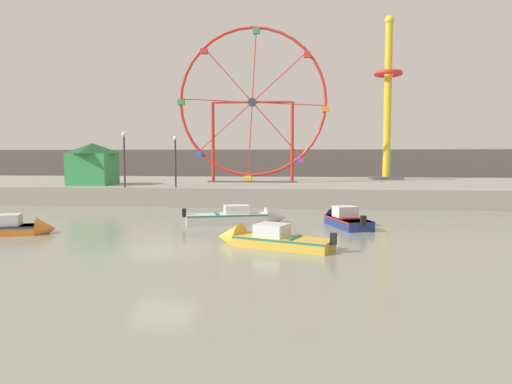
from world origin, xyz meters
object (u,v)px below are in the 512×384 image
at_px(motorboat_pale_grey, 242,217).
at_px(motorboat_orange_hull, 16,228).
at_px(carnival_booth_green_kiosk, 93,163).
at_px(promenade_lamp_near, 175,153).
at_px(ferris_wheel_red_frame, 252,105).
at_px(motorboat_mustard_yellow, 262,239).
at_px(motorboat_navy_blue, 343,219).
at_px(promenade_lamp_far, 124,151).
at_px(drop_tower_yellow_tower, 388,102).

bearing_deg(motorboat_pale_grey, motorboat_orange_hull, -172.09).
bearing_deg(carnival_booth_green_kiosk, promenade_lamp_near, -17.16).
bearing_deg(motorboat_pale_grey, ferris_wheel_red_frame, 77.67).
height_order(motorboat_mustard_yellow, motorboat_navy_blue, motorboat_navy_blue).
height_order(ferris_wheel_red_frame, promenade_lamp_near, ferris_wheel_red_frame).
distance_m(carnival_booth_green_kiosk, promenade_lamp_far, 4.54).
xyz_separation_m(ferris_wheel_red_frame, drop_tower_yellow_tower, (12.14, 6.12, 0.76)).
distance_m(motorboat_navy_blue, ferris_wheel_red_frame, 18.05).
height_order(ferris_wheel_red_frame, drop_tower_yellow_tower, drop_tower_yellow_tower).
xyz_separation_m(motorboat_orange_hull, carnival_booth_green_kiosk, (-3.20, 14.65, 2.70)).
height_order(motorboat_mustard_yellow, motorboat_orange_hull, motorboat_orange_hull).
relative_size(ferris_wheel_red_frame, drop_tower_yellow_tower, 0.85).
relative_size(motorboat_navy_blue, carnival_booth_green_kiosk, 1.22).
xyz_separation_m(motorboat_pale_grey, drop_tower_yellow_tower, (10.99, 21.15, 8.25)).
bearing_deg(drop_tower_yellow_tower, promenade_lamp_far, -146.26).
bearing_deg(motorboat_orange_hull, carnival_booth_green_kiosk, 83.24).
relative_size(motorboat_pale_grey, motorboat_navy_blue, 1.32).
bearing_deg(motorboat_pale_grey, motorboat_mustard_yellow, -91.48).
height_order(drop_tower_yellow_tower, promenade_lamp_far, drop_tower_yellow_tower).
relative_size(motorboat_mustard_yellow, promenade_lamp_far, 1.29).
xyz_separation_m(motorboat_mustard_yellow, promenade_lamp_near, (-7.42, 13.89, 3.45)).
xyz_separation_m(motorboat_mustard_yellow, promenade_lamp_far, (-10.98, 13.47, 3.60)).
height_order(motorboat_orange_hull, promenade_lamp_far, promenade_lamp_far).
bearing_deg(motorboat_orange_hull, promenade_lamp_near, 53.30).
height_order(ferris_wheel_red_frame, carnival_booth_green_kiosk, ferris_wheel_red_frame).
bearing_deg(motorboat_mustard_yellow, promenade_lamp_near, -39.98).
height_order(motorboat_mustard_yellow, promenade_lamp_near, promenade_lamp_near).
bearing_deg(promenade_lamp_near, carnival_booth_green_kiosk, 162.83).
bearing_deg(promenade_lamp_near, motorboat_orange_hull, -107.61).
bearing_deg(motorboat_pale_grey, promenade_lamp_far, 124.46).
relative_size(drop_tower_yellow_tower, promenade_lamp_far, 3.91).
bearing_deg(carnival_booth_green_kiosk, motorboat_orange_hull, -77.66).
relative_size(drop_tower_yellow_tower, carnival_booth_green_kiosk, 4.44).
distance_m(motorboat_orange_hull, motorboat_navy_blue, 15.60).
xyz_separation_m(motorboat_mustard_yellow, motorboat_navy_blue, (3.61, 5.82, 0.04)).
distance_m(motorboat_pale_grey, promenade_lamp_near, 10.43).
height_order(motorboat_pale_grey, carnival_booth_green_kiosk, carnival_booth_green_kiosk).
bearing_deg(motorboat_navy_blue, motorboat_pale_grey, 69.93).
distance_m(drop_tower_yellow_tower, promenade_lamp_near, 21.90).
xyz_separation_m(motorboat_pale_grey, motorboat_navy_blue, (5.22, -0.10, -0.02)).
relative_size(motorboat_navy_blue, drop_tower_yellow_tower, 0.27).
xyz_separation_m(motorboat_orange_hull, drop_tower_yellow_tower, (20.75, 25.62, 8.29)).
bearing_deg(ferris_wheel_red_frame, motorboat_orange_hull, -113.84).
distance_m(motorboat_pale_grey, motorboat_navy_blue, 5.22).
xyz_separation_m(ferris_wheel_red_frame, promenade_lamp_far, (-8.23, -7.48, -3.95)).
bearing_deg(promenade_lamp_far, carnival_booth_green_kiosk, 143.70).
height_order(motorboat_mustard_yellow, motorboat_pale_grey, motorboat_pale_grey).
bearing_deg(motorboat_mustard_yellow, carnival_booth_green_kiosk, -25.93).
relative_size(motorboat_pale_grey, drop_tower_yellow_tower, 0.36).
relative_size(motorboat_orange_hull, promenade_lamp_near, 1.11).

